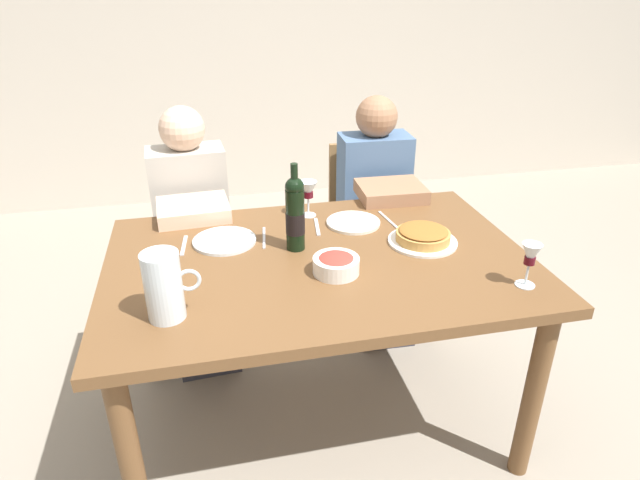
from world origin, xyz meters
TOP-DOWN VIEW (x-y plane):
  - ground_plane at (0.00, 0.00)m, footprint 8.00×8.00m
  - back_wall at (0.00, 2.64)m, footprint 8.00×0.10m
  - dining_table at (0.00, 0.00)m, footprint 1.50×1.00m
  - wine_bottle at (-0.07, 0.09)m, footprint 0.07×0.07m
  - water_pitcher at (-0.52, -0.26)m, footprint 0.16×0.11m
  - baked_tart at (0.41, 0.03)m, footprint 0.26×0.26m
  - salad_bowl at (0.03, -0.12)m, footprint 0.16×0.16m
  - wine_glass_left_diner at (0.04, 0.37)m, footprint 0.07×0.07m
  - wine_glass_right_diner at (0.61, -0.33)m, footprint 0.06×0.06m
  - dinner_plate_left_setting at (0.20, 0.25)m, footprint 0.22×0.22m
  - dinner_plate_right_setting at (-0.32, 0.20)m, footprint 0.24×0.24m
  - fork_left_setting at (0.05, 0.25)m, footprint 0.04×0.16m
  - knife_left_setting at (0.35, 0.25)m, footprint 0.03×0.18m
  - knife_right_setting at (-0.17, 0.20)m, footprint 0.03×0.18m
  - spoon_right_setting at (-0.47, 0.20)m, footprint 0.03×0.16m
  - chair_left at (-0.46, 0.87)m, footprint 0.42×0.42m
  - diner_left at (-0.44, 0.63)m, footprint 0.35×0.52m
  - chair_right at (0.45, 0.89)m, footprint 0.41×0.41m
  - diner_right at (0.45, 0.65)m, footprint 0.35×0.51m

SIDE VIEW (x-z plane):
  - ground_plane at x=0.00m, z-range 0.00..0.00m
  - chair_left at x=-0.46m, z-range 0.06..0.93m
  - chair_right at x=0.45m, z-range 0.06..0.93m
  - diner_left at x=-0.44m, z-range 0.04..1.20m
  - diner_right at x=0.45m, z-range 0.04..1.20m
  - dining_table at x=0.00m, z-range 0.29..1.05m
  - fork_left_setting at x=0.05m, z-range 0.76..0.76m
  - knife_left_setting at x=0.35m, z-range 0.76..0.76m
  - knife_right_setting at x=-0.17m, z-range 0.76..0.76m
  - spoon_right_setting at x=-0.47m, z-range 0.76..0.76m
  - dinner_plate_left_setting at x=0.20m, z-range 0.76..0.77m
  - dinner_plate_right_setting at x=-0.32m, z-range 0.76..0.77m
  - baked_tart at x=0.41m, z-range 0.76..0.82m
  - salad_bowl at x=0.03m, z-range 0.76..0.83m
  - water_pitcher at x=-0.52m, z-range 0.75..0.96m
  - wine_glass_right_diner at x=0.61m, z-range 0.79..0.94m
  - wine_glass_left_diner at x=0.04m, z-range 0.79..0.94m
  - wine_bottle at x=-0.07m, z-range 0.74..1.06m
  - back_wall at x=0.00m, z-range 0.00..2.80m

